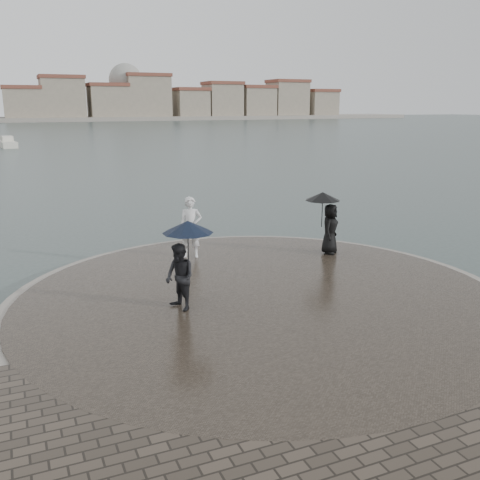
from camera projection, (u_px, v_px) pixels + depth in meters
name	position (u px, v px, depth m)	size (l,w,h in m)	color
ground	(340.00, 370.00, 10.21)	(400.00, 400.00, 0.00)	#2B3835
kerb_ring	(261.00, 302.00, 13.28)	(12.50, 12.50, 0.32)	gray
quay_tip	(261.00, 301.00, 13.28)	(11.90, 11.90, 0.36)	#2D261E
statue	(191.00, 227.00, 16.27)	(0.68, 0.45, 1.87)	silver
visitor_left	(183.00, 259.00, 12.06)	(1.22, 1.16, 2.04)	black
visitor_right	(328.00, 218.00, 16.62)	(1.25, 1.09, 1.95)	black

